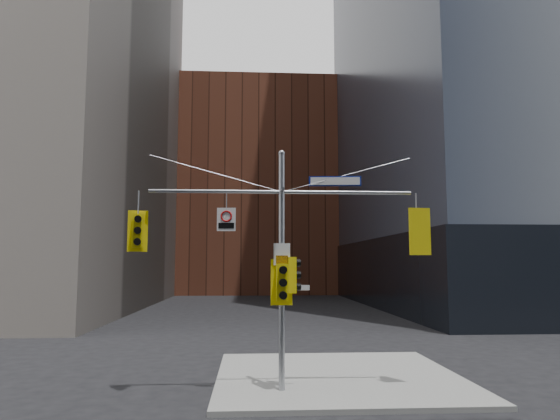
{
  "coord_description": "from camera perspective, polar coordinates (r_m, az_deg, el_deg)",
  "views": [
    {
      "loc": [
        -0.94,
        -13.0,
        3.83
      ],
      "look_at": [
        -0.05,
        2.0,
        5.45
      ],
      "focal_mm": 32.0,
      "sensor_mm": 36.0,
      "label": 1
    }
  ],
  "objects": [
    {
      "name": "street_blade_ns",
      "position": [
        15.5,
        0.09,
        -9.54
      ],
      "size": [
        0.07,
        0.66,
        0.13
      ],
      "rotation": [
        0.0,
        0.0,
        -0.07
      ],
      "color": "#145926",
      "rests_on": "ground"
    },
    {
      "name": "sidewalk_corner",
      "position": [
        17.65,
        6.61,
        -18.39
      ],
      "size": [
        8.0,
        8.0,
        0.15
      ],
      "primitive_type": "cube",
      "color": "gray",
      "rests_on": "ground"
    },
    {
      "name": "signal_assembly",
      "position": [
        15.03,
        0.19,
        -3.91
      ],
      "size": [
        8.0,
        0.8,
        7.3
      ],
      "color": "#96989E",
      "rests_on": "ground"
    },
    {
      "name": "regulatory_sign_pole",
      "position": [
        14.91,
        0.22,
        -5.15
      ],
      "size": [
        0.5,
        0.09,
        0.65
      ],
      "rotation": [
        0.0,
        0.0,
        0.12
      ],
      "color": "silver",
      "rests_on": "ground"
    },
    {
      "name": "traffic_light_west_arm",
      "position": [
        15.4,
        -15.96,
        -2.3
      ],
      "size": [
        0.58,
        0.53,
        1.24
      ],
      "rotation": [
        0.0,
        0.0,
        0.21
      ],
      "color": "yellow",
      "rests_on": "ground"
    },
    {
      "name": "traffic_light_pole_front",
      "position": [
        14.76,
        0.26,
        -8.27
      ],
      "size": [
        0.65,
        0.52,
        1.35
      ],
      "rotation": [
        0.0,
        0.0,
        0.05
      ],
      "color": "yellow",
      "rests_on": "ground"
    },
    {
      "name": "ground",
      "position": [
        13.58,
        0.77,
        -22.52
      ],
      "size": [
        160.0,
        160.0,
        0.0
      ],
      "primitive_type": "plane",
      "color": "black",
      "rests_on": "ground"
    },
    {
      "name": "traffic_light_east_arm",
      "position": [
        15.87,
        15.38,
        -2.42
      ],
      "size": [
        0.68,
        0.58,
        1.43
      ],
      "rotation": [
        0.0,
        0.0,
        3.26
      ],
      "color": "yellow",
      "rests_on": "ground"
    },
    {
      "name": "brick_midrise",
      "position": [
        71.73,
        -2.61,
        2.0
      ],
      "size": [
        26.0,
        20.0,
        28.0
      ],
      "primitive_type": "cube",
      "color": "brown",
      "rests_on": "ground"
    },
    {
      "name": "traffic_light_pole_side",
      "position": [
        15.06,
        1.43,
        -7.44
      ],
      "size": [
        0.46,
        0.39,
        1.07
      ],
      "rotation": [
        0.0,
        0.0,
        1.78
      ],
      "color": "yellow",
      "rests_on": "ground"
    },
    {
      "name": "street_sign_blade",
      "position": [
        15.42,
        6.31,
        3.3
      ],
      "size": [
        1.6,
        0.19,
        0.31
      ],
      "rotation": [
        0.0,
        0.0,
        -0.09
      ],
      "color": "navy",
      "rests_on": "ground"
    },
    {
      "name": "regulatory_sign_arm",
      "position": [
        15.05,
        -6.16,
        -0.99
      ],
      "size": [
        0.56,
        0.09,
        0.7
      ],
      "rotation": [
        0.0,
        0.0,
        -0.08
      ],
      "color": "silver",
      "rests_on": "ground"
    },
    {
      "name": "street_blade_ew",
      "position": [
        15.08,
        1.92,
        -8.87
      ],
      "size": [
        0.78,
        0.11,
        0.16
      ],
      "rotation": [
        0.0,
        0.0,
        0.1
      ],
      "color": "silver",
      "rests_on": "ground"
    }
  ]
}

